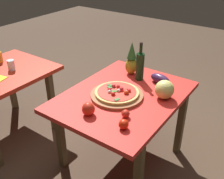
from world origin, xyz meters
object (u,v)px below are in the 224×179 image
at_px(eggplant, 160,79).
at_px(bell_pepper, 88,109).
at_px(drinking_glass_water, 11,65).
at_px(display_table, 123,103).
at_px(pizza_board, 117,95).
at_px(wine_bottle, 140,66).
at_px(tomato_by_bottle, 126,114).
at_px(pineapple_left, 131,60).
at_px(melon, 164,90).
at_px(pizza, 117,92).
at_px(tomato_beside_pepper, 124,124).

bearing_deg(eggplant, bell_pepper, 164.29).
bearing_deg(drinking_glass_water, display_table, -78.57).
distance_m(pizza_board, eggplant, 0.47).
bearing_deg(display_table, pizza_board, 151.72).
bearing_deg(drinking_glass_water, wine_bottle, -64.04).
distance_m(bell_pepper, tomato_by_bottle, 0.28).
xyz_separation_m(pineapple_left, melon, (-0.24, -0.47, -0.07)).
bearing_deg(drinking_glass_water, bell_pepper, -97.88).
bearing_deg(pizza, display_table, -26.82).
height_order(pineapple_left, drinking_glass_water, pineapple_left).
bearing_deg(drinking_glass_water, tomato_beside_pepper, -95.83).
bearing_deg(pineapple_left, pizza_board, -163.23).
height_order(melon, tomato_beside_pepper, melon).
bearing_deg(pizza_board, drinking_glass_water, 99.01).
relative_size(display_table, eggplant, 5.94).
bearing_deg(wine_bottle, bell_pepper, 178.36).
distance_m(pineapple_left, eggplant, 0.34).
height_order(wine_bottle, tomato_beside_pepper, wine_bottle).
xyz_separation_m(wine_bottle, eggplant, (0.04, -0.20, -0.09)).
xyz_separation_m(wine_bottle, melon, (-0.18, -0.34, -0.06)).
distance_m(wine_bottle, tomato_by_bottle, 0.65).
height_order(display_table, pizza, pizza).
distance_m(pizza_board, melon, 0.40).
bearing_deg(tomato_beside_pepper, pizza, 40.15).
relative_size(pineapple_left, tomato_by_bottle, 5.18).
xyz_separation_m(wine_bottle, drinking_glass_water, (-0.57, 1.17, -0.09)).
xyz_separation_m(pizza, pineapple_left, (0.45, 0.14, 0.10)).
xyz_separation_m(pizza, bell_pepper, (-0.35, 0.03, 0.01)).
height_order(pizza_board, wine_bottle, wine_bottle).
bearing_deg(pizza, drinking_glass_water, 99.06).
bearing_deg(wine_bottle, drinking_glass_water, 115.96).
height_order(pizza, pineapple_left, pineapple_left).
bearing_deg(bell_pepper, pizza_board, -3.92).
height_order(melon, drinking_glass_water, melon).
bearing_deg(tomato_by_bottle, eggplant, 2.81).
bearing_deg(tomato_beside_pepper, display_table, 33.07).
relative_size(tomato_by_bottle, drinking_glass_water, 0.59).
bearing_deg(tomato_beside_pepper, melon, -5.15).
distance_m(wine_bottle, drinking_glass_water, 1.30).
relative_size(pizza, eggplant, 1.87).
bearing_deg(pineapple_left, melon, -117.04).
bearing_deg(wine_bottle, display_table, -174.09).
distance_m(display_table, bell_pepper, 0.43).
xyz_separation_m(pizza_board, bell_pepper, (-0.34, 0.02, 0.04)).
bearing_deg(pizza, tomato_beside_pepper, -139.85).
bearing_deg(melon, tomato_by_bottle, 165.15).
distance_m(wine_bottle, melon, 0.39).
height_order(pizza, melon, melon).
distance_m(pineapple_left, bell_pepper, 0.81).
relative_size(wine_bottle, pineapple_left, 1.12).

